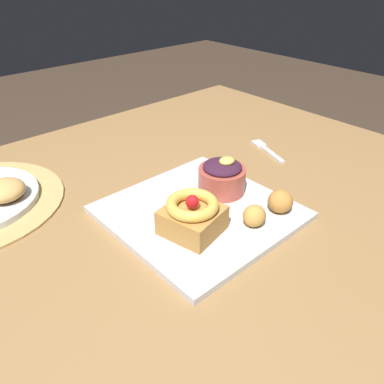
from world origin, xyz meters
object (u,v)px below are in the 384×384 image
at_px(fritter_front, 254,216).
at_px(back_pastry, 4,190).
at_px(front_plate, 199,212).
at_px(berry_ramekin, 222,177).
at_px(fork, 266,149).
at_px(cake_slice, 192,216).
at_px(fritter_middle, 280,201).

distance_m(fritter_front, back_pastry, 0.46).
bearing_deg(fritter_front, front_plate, 111.33).
xyz_separation_m(berry_ramekin, back_pastry, (-0.32, 0.24, -0.01)).
relative_size(fritter_front, fork, 0.32).
height_order(cake_slice, fork, cake_slice).
distance_m(front_plate, fork, 0.32).
relative_size(berry_ramekin, fork, 0.73).
distance_m(front_plate, back_pastry, 0.36).
relative_size(berry_ramekin, back_pastry, 1.18).
bearing_deg(front_plate, fritter_front, -68.67).
height_order(cake_slice, fritter_middle, cake_slice).
bearing_deg(fritter_front, cake_slice, 146.71).
height_order(berry_ramekin, fritter_middle, berry_ramekin).
relative_size(front_plate, fork, 2.42).
bearing_deg(fork, front_plate, 127.27).
bearing_deg(fork, back_pastry, 93.32).
bearing_deg(fritter_middle, fork, 43.19).
distance_m(fritter_front, fritter_middle, 0.07).
bearing_deg(fritter_front, back_pastry, 128.41).
xyz_separation_m(berry_ramekin, fork, (0.23, 0.07, -0.04)).
height_order(front_plate, back_pastry, back_pastry).
relative_size(fritter_front, fritter_middle, 0.89).
bearing_deg(back_pastry, front_plate, -46.84).
bearing_deg(fritter_middle, cake_slice, 158.24).
bearing_deg(berry_ramekin, front_plate, -166.08).
xyz_separation_m(front_plate, back_pastry, (-0.25, 0.26, 0.03)).
height_order(fritter_middle, back_pastry, same).
bearing_deg(cake_slice, fork, 19.66).
xyz_separation_m(fritter_middle, back_pastry, (-0.35, 0.36, 0.00)).
bearing_deg(front_plate, back_pastry, 133.16).
distance_m(berry_ramekin, fork, 0.24).
height_order(berry_ramekin, back_pastry, berry_ramekin).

